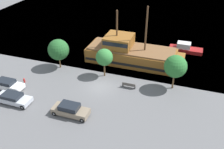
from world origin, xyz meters
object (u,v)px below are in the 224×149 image
at_px(parked_car_curb_front, 13,98).
at_px(moored_boat_dockside, 185,48).
at_px(parked_car_curb_mid, 7,84).
at_px(pirate_ship, 130,53).
at_px(parked_car_curb_rear, 70,110).
at_px(fire_hydrant, 24,80).
at_px(bench_promenade_east, 129,85).

bearing_deg(parked_car_curb_front, moored_boat_dockside, 48.71).
bearing_deg(parked_car_curb_mid, pirate_ship, 43.21).
bearing_deg(pirate_ship, parked_car_curb_rear, -101.73).
relative_size(pirate_ship, parked_car_curb_front, 3.35).
bearing_deg(pirate_ship, fire_hydrant, -138.79).
bearing_deg(moored_boat_dockside, parked_car_curb_front, -131.29).
relative_size(pirate_ship, moored_boat_dockside, 2.71).
height_order(pirate_ship, parked_car_curb_rear, pirate_ship).
bearing_deg(fire_hydrant, parked_car_curb_mid, -122.61).
distance_m(pirate_ship, bench_promenade_east, 8.24).
bearing_deg(parked_car_curb_mid, fire_hydrant, 57.39).
relative_size(parked_car_curb_front, parked_car_curb_rear, 1.04).
bearing_deg(moored_boat_dockside, fire_hydrant, -139.61).
relative_size(pirate_ship, parked_car_curb_rear, 3.49).
relative_size(moored_boat_dockside, parked_car_curb_mid, 1.24).
height_order(moored_boat_dockside, parked_car_curb_mid, moored_boat_dockside).
bearing_deg(parked_car_curb_rear, pirate_ship, 78.27).
bearing_deg(parked_car_curb_mid, parked_car_curb_front, -39.72).
distance_m(parked_car_curb_mid, fire_hydrant, 2.54).
xyz_separation_m(parked_car_curb_mid, parked_car_curb_rear, (11.37, -2.24, 0.04)).
xyz_separation_m(parked_car_curb_rear, fire_hydrant, (-10.01, 4.37, -0.35)).
height_order(parked_car_curb_front, parked_car_curb_mid, parked_car_curb_mid).
distance_m(fire_hydrant, bench_promenade_east, 15.80).
distance_m(parked_car_curb_front, fire_hydrant, 4.83).
xyz_separation_m(moored_boat_dockside, fire_hydrant, (-22.07, -18.78, -0.22)).
bearing_deg(parked_car_curb_rear, bench_promenade_east, 56.82).
xyz_separation_m(parked_car_curb_front, parked_car_curb_rear, (8.43, 0.20, 0.09)).
xyz_separation_m(parked_car_curb_front, bench_promenade_east, (13.76, 8.34, -0.23)).
relative_size(moored_boat_dockside, parked_car_curb_front, 1.23).
xyz_separation_m(pirate_ship, bench_promenade_east, (1.99, -7.90, -1.19)).
relative_size(parked_car_curb_mid, parked_car_curb_rear, 1.04).
bearing_deg(parked_car_curb_mid, parked_car_curb_rear, -11.17).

